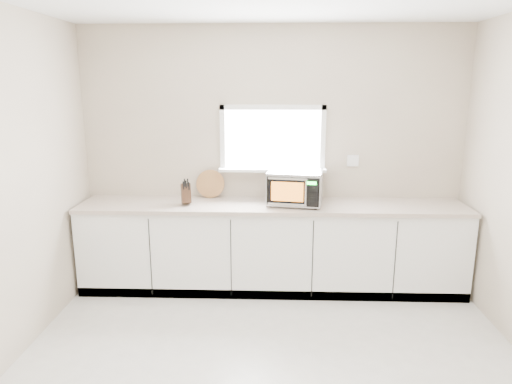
{
  "coord_description": "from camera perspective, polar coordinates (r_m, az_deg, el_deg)",
  "views": [
    {
      "loc": [
        -0.01,
        -2.8,
        2.12
      ],
      "look_at": [
        -0.16,
        1.55,
        1.08
      ],
      "focal_mm": 32.0,
      "sensor_mm": 36.0,
      "label": 1
    }
  ],
  "objects": [
    {
      "name": "knife_block",
      "position": [
        4.65,
        -8.75,
        -0.13
      ],
      "size": [
        0.14,
        0.21,
        0.27
      ],
      "rotation": [
        0.0,
        0.0,
        0.29
      ],
      "color": "#3F2416",
      "rests_on": "countertop"
    },
    {
      "name": "cabinets",
      "position": [
        4.8,
        1.97,
        -7.01
      ],
      "size": [
        3.92,
        0.6,
        0.88
      ],
      "primitive_type": "cube",
      "color": "white",
      "rests_on": "ground"
    },
    {
      "name": "back_wall",
      "position": [
        4.85,
        2.07,
        4.51
      ],
      "size": [
        4.0,
        0.17,
        2.7
      ],
      "color": "beige",
      "rests_on": "ground"
    },
    {
      "name": "coffee_grinder",
      "position": [
        4.62,
        5.38,
        -0.12
      ],
      "size": [
        0.15,
        0.15,
        0.24
      ],
      "rotation": [
        0.0,
        0.0,
        0.15
      ],
      "color": "#B3B5BB",
      "rests_on": "countertop"
    },
    {
      "name": "microwave",
      "position": [
        4.6,
        4.92,
        0.64
      ],
      "size": [
        0.59,
        0.5,
        0.34
      ],
      "rotation": [
        0.0,
        0.0,
        -0.16
      ],
      "color": "black",
      "rests_on": "countertop"
    },
    {
      "name": "cutting_board",
      "position": [
        4.89,
        -5.73,
        1.03
      ],
      "size": [
        0.3,
        0.07,
        0.3
      ],
      "primitive_type": "cylinder",
      "rotation": [
        1.4,
        0.0,
        0.0
      ],
      "color": "#AD7043",
      "rests_on": "countertop"
    },
    {
      "name": "countertop",
      "position": [
        4.65,
        2.02,
        -1.73
      ],
      "size": [
        3.92,
        0.64,
        0.04
      ],
      "primitive_type": "cube",
      "color": "beige",
      "rests_on": "cabinets"
    }
  ]
}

